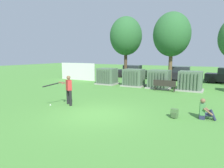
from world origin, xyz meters
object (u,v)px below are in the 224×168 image
(transformer_mid_east, at_px, (159,79))
(transformer_mid_west, at_px, (134,78))
(park_bench, at_px, (165,85))
(sports_ball, at_px, (50,105))
(transformer_east, at_px, (190,81))
(backpack, at_px, (174,114))
(seated_spectator, at_px, (205,111))
(batter, at_px, (68,89))
(parked_car_leftmost, at_px, (132,72))
(parked_car_left_of_center, at_px, (179,74))
(transformer_west, at_px, (107,76))

(transformer_mid_east, bearing_deg, transformer_mid_west, 178.59)
(park_bench, height_order, sports_ball, park_bench)
(transformer_east, relative_size, backpack, 4.77)
(transformer_mid_west, distance_m, seated_spectator, 9.85)
(transformer_mid_east, distance_m, park_bench, 1.48)
(transformer_east, height_order, sports_ball, transformer_east)
(park_bench, bearing_deg, batter, -119.19)
(transformer_mid_west, xyz_separation_m, parked_car_leftmost, (-2.97, 6.67, -0.04))
(park_bench, xyz_separation_m, parked_car_left_of_center, (-0.13, 7.66, 0.22))
(transformer_mid_east, xyz_separation_m, transformer_east, (2.57, 0.05, 0.00))
(transformer_east, bearing_deg, parked_car_left_of_center, 106.76)
(transformer_west, height_order, park_bench, transformer_west)
(park_bench, height_order, batter, batter)
(park_bench, xyz_separation_m, backpack, (2.00, -6.64, -0.32))
(transformer_west, bearing_deg, sports_ball, -81.68)
(parked_car_leftmost, xyz_separation_m, parked_car_left_of_center, (6.06, -0.30, 0.00))
(park_bench, bearing_deg, transformer_east, 35.60)
(batter, relative_size, seated_spectator, 1.81)
(sports_ball, distance_m, backpack, 6.84)
(parked_car_leftmost, bearing_deg, transformer_mid_west, -66.02)
(transformer_west, bearing_deg, batter, -75.89)
(transformer_east, relative_size, seated_spectator, 2.18)
(transformer_west, height_order, transformer_mid_west, same)
(batter, bearing_deg, park_bench, 60.81)
(transformer_mid_west, bearing_deg, batter, -95.14)
(seated_spectator, bearing_deg, parked_car_left_of_center, 103.73)
(park_bench, bearing_deg, seated_spectator, -62.12)
(transformer_west, xyz_separation_m, backpack, (8.05, -7.81, -0.57))
(sports_ball, bearing_deg, seated_spectator, 11.66)
(transformer_mid_west, distance_m, parked_car_leftmost, 7.30)
(transformer_west, relative_size, transformer_mid_west, 1.00)
(batter, xyz_separation_m, parked_car_left_of_center, (3.85, 14.77, -0.22))
(sports_ball, bearing_deg, parked_car_left_of_center, 73.35)
(park_bench, relative_size, seated_spectator, 1.88)
(park_bench, bearing_deg, transformer_mid_west, 158.14)
(park_bench, height_order, seated_spectator, seated_spectator)
(sports_ball, bearing_deg, parked_car_leftmost, 95.22)
(transformer_mid_east, xyz_separation_m, parked_car_left_of_center, (0.65, 6.43, -0.04))
(park_bench, height_order, backpack, park_bench)
(seated_spectator, bearing_deg, batter, -172.28)
(parked_car_leftmost, bearing_deg, parked_car_left_of_center, -2.82)
(backpack, bearing_deg, transformer_east, 91.49)
(transformer_mid_east, distance_m, seated_spectator, 8.40)
(batter, bearing_deg, parked_car_leftmost, 98.35)
(backpack, height_order, parked_car_leftmost, parked_car_leftmost)
(transformer_mid_east, distance_m, batter, 8.94)
(transformer_east, bearing_deg, transformer_west, -179.16)
(transformer_mid_east, height_order, sports_ball, transformer_mid_east)
(batter, height_order, backpack, batter)
(batter, relative_size, sports_ball, 19.33)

